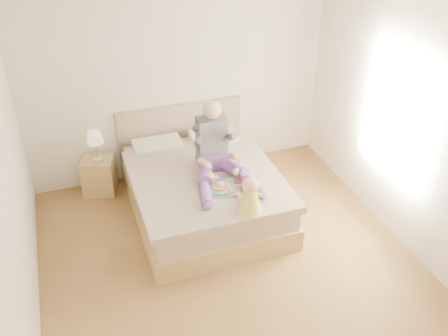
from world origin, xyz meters
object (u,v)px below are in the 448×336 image
object	(u,v)px
adult	(216,153)
tray	(229,186)
baby	(250,198)
nightstand	(99,176)
bed	(202,188)

from	to	relation	value
adult	tray	distance (m)	0.44
tray	baby	bearing A→B (deg)	-74.09
nightstand	tray	distance (m)	1.91
bed	tray	world-z (taller)	bed
bed	tray	size ratio (longest dim) A/B	4.22
nightstand	tray	bearing A→B (deg)	-28.28
bed	baby	xyz separation A→B (m)	(0.24, -0.98, 0.46)
tray	adult	bearing A→B (deg)	100.30
bed	adult	xyz separation A→B (m)	(0.15, -0.13, 0.55)
baby	adult	bearing A→B (deg)	103.91
bed	adult	bearing A→B (deg)	-41.74
bed	nightstand	xyz separation A→B (m)	(-1.16, 0.80, -0.07)
nightstand	adult	distance (m)	1.72
bed	nightstand	distance (m)	1.41
bed	adult	world-z (taller)	adult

